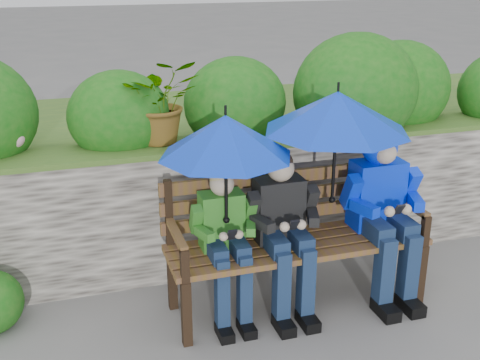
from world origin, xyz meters
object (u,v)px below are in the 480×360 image
object	(u,v)px
boy_left	(225,236)
park_bench	(294,231)
umbrella_right	(337,112)
umbrella_left	(226,136)
boy_right	(383,201)
boy_middle	(284,225)

from	to	relation	value
boy_left	park_bench	bearing A→B (deg)	8.34
boy_left	umbrella_right	xyz separation A→B (m)	(0.78, 0.05, 0.77)
umbrella_left	umbrella_right	distance (m)	0.79
umbrella_right	boy_right	bearing A→B (deg)	-8.56
boy_right	umbrella_right	world-z (taller)	umbrella_right
umbrella_left	boy_middle	bearing A→B (deg)	1.22
umbrella_right	umbrella_left	bearing A→B (deg)	-174.90
boy_right	boy_left	bearing A→B (deg)	179.86
park_bench	boy_middle	size ratio (longest dim) A/B	1.59
boy_left	umbrella_left	distance (m)	0.69
park_bench	boy_left	world-z (taller)	boy_left
park_bench	umbrella_left	size ratio (longest dim) A/B	2.11
boy_left	umbrella_left	size ratio (longest dim) A/B	1.23
boy_right	umbrella_left	bearing A→B (deg)	-179.29
park_bench	boy_middle	xyz separation A→B (m)	(-0.11, -0.08, 0.10)
park_bench	boy_right	distance (m)	0.66
boy_left	boy_right	bearing A→B (deg)	-0.14
boy_middle	boy_right	world-z (taller)	boy_right
boy_middle	umbrella_right	world-z (taller)	umbrella_right
boy_left	boy_middle	bearing A→B (deg)	-1.18
umbrella_left	umbrella_right	world-z (taller)	umbrella_right
park_bench	umbrella_right	distance (m)	0.87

